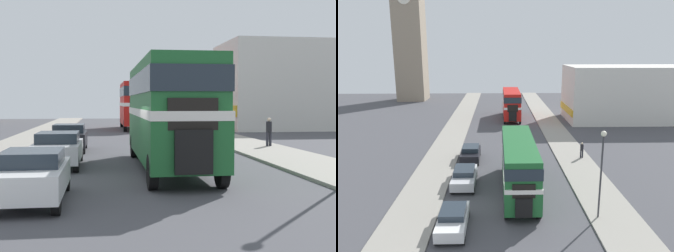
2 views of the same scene
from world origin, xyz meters
The scene contains 12 objects.
ground_plane centered at (0.00, 0.00, 0.00)m, with size 120.00×120.00×0.00m, color #47474C.
sidewalk_right centered at (6.75, 0.00, 0.06)m, with size 3.50×120.00×0.12m.
sidewalk_left centered at (-6.75, 0.00, 0.06)m, with size 3.50×120.00×0.12m.
double_decker_bus centered at (0.66, 2.95, 2.45)m, with size 2.45×10.47×4.11m.
bus_distant centered at (1.24, 30.19, 2.65)m, with size 2.56×9.77×4.47m.
car_parked_near centered at (-3.74, -2.57, 0.72)m, with size 1.72×3.96×1.36m.
car_parked_mid centered at (-3.70, 4.31, 0.74)m, with size 1.85×4.34×1.40m.
car_parked_far centered at (-3.67, 10.35, 0.75)m, with size 1.81×3.95×1.44m.
pedestrian_walking centered at (7.55, 10.44, 1.04)m, with size 0.33×0.33×1.62m.
street_lamp centered at (5.64, -1.47, 3.96)m, with size 0.36×0.36×5.86m.
church_tower centered at (-19.10, 50.09, 19.61)m, with size 6.02×6.02×38.36m.
shop_building_block centered at (19.12, 28.62, 4.16)m, with size 18.90×9.23×8.33m.
Camera 2 is at (-0.95, -20.92, 10.99)m, focal length 35.00 mm.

